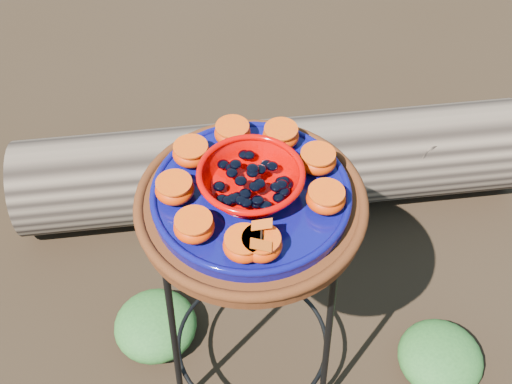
{
  "coord_description": "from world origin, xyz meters",
  "views": [
    {
      "loc": [
        0.03,
        -0.83,
        1.71
      ],
      "look_at": [
        0.01,
        0.0,
        0.76
      ],
      "focal_mm": 45.0,
      "sensor_mm": 36.0,
      "label": 1
    }
  ],
  "objects_px": {
    "red_bowl": "(251,182)",
    "driftwood_log": "(273,165)",
    "cobalt_plate": "(251,195)",
    "terracotta_saucer": "(251,206)",
    "plant_stand": "(252,302)"
  },
  "relations": [
    {
      "from": "plant_stand",
      "to": "cobalt_plate",
      "type": "relative_size",
      "value": 1.78
    },
    {
      "from": "cobalt_plate",
      "to": "red_bowl",
      "type": "bearing_deg",
      "value": 0.0
    },
    {
      "from": "plant_stand",
      "to": "terracotta_saucer",
      "type": "height_order",
      "value": "terracotta_saucer"
    },
    {
      "from": "plant_stand",
      "to": "cobalt_plate",
      "type": "height_order",
      "value": "cobalt_plate"
    },
    {
      "from": "terracotta_saucer",
      "to": "cobalt_plate",
      "type": "bearing_deg",
      "value": 0.0
    },
    {
      "from": "cobalt_plate",
      "to": "plant_stand",
      "type": "bearing_deg",
      "value": 0.0
    },
    {
      "from": "plant_stand",
      "to": "driftwood_log",
      "type": "xyz_separation_m",
      "value": [
        0.05,
        0.65,
        -0.19
      ]
    },
    {
      "from": "cobalt_plate",
      "to": "driftwood_log",
      "type": "xyz_separation_m",
      "value": [
        0.05,
        0.65,
        -0.59
      ]
    },
    {
      "from": "red_bowl",
      "to": "driftwood_log",
      "type": "distance_m",
      "value": 0.91
    },
    {
      "from": "plant_stand",
      "to": "terracotta_saucer",
      "type": "xyz_separation_m",
      "value": [
        0.0,
        0.0,
        0.37
      ]
    },
    {
      "from": "terracotta_saucer",
      "to": "cobalt_plate",
      "type": "xyz_separation_m",
      "value": [
        0.0,
        0.0,
        0.03
      ]
    },
    {
      "from": "driftwood_log",
      "to": "plant_stand",
      "type": "bearing_deg",
      "value": -94.28
    },
    {
      "from": "terracotta_saucer",
      "to": "driftwood_log",
      "type": "xyz_separation_m",
      "value": [
        0.05,
        0.65,
        -0.56
      ]
    },
    {
      "from": "plant_stand",
      "to": "red_bowl",
      "type": "xyz_separation_m",
      "value": [
        0.0,
        0.0,
        0.44
      ]
    },
    {
      "from": "terracotta_saucer",
      "to": "driftwood_log",
      "type": "relative_size",
      "value": 0.28
    }
  ]
}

